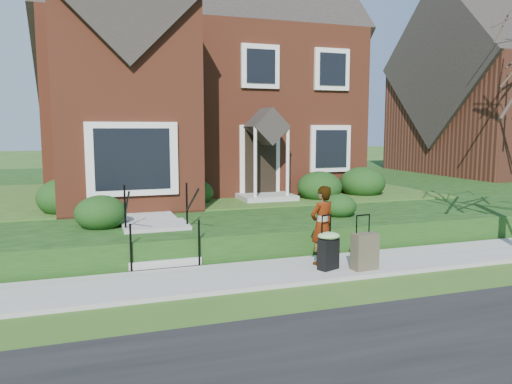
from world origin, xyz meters
name	(u,v)px	position (x,y,z in m)	size (l,w,h in m)	color
ground	(303,272)	(0.00, 0.00, 0.00)	(120.00, 120.00, 0.00)	#2D5119
sidewalk	(303,270)	(0.00, 0.00, 0.04)	(60.00, 1.60, 0.08)	#9E9B93
terrace	(284,187)	(4.00, 10.90, 0.30)	(44.00, 20.00, 0.60)	black
walkway	(142,208)	(-2.50, 5.00, 0.63)	(1.20, 6.00, 0.06)	#9E9B93
main_house	(190,58)	(-0.21, 9.61, 5.26)	(10.40, 10.20, 9.40)	brown
neighbour_house	(511,77)	(16.00, 11.00, 5.25)	(9.40, 8.00, 9.20)	brown
front_steps	(159,237)	(-2.50, 1.84, 0.47)	(1.40, 2.02, 1.50)	#9E9B93
foundation_shrubs	(242,189)	(0.26, 4.80, 1.06)	(10.41, 4.37, 1.02)	black
woman	(322,225)	(0.46, 0.14, 0.86)	(0.57, 0.37, 1.56)	#999999
suitcase_black	(329,248)	(0.40, -0.24, 0.49)	(0.53, 0.49, 1.05)	black
suitcase_olive	(365,251)	(1.06, -0.46, 0.43)	(0.51, 0.31, 1.05)	#4F4834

